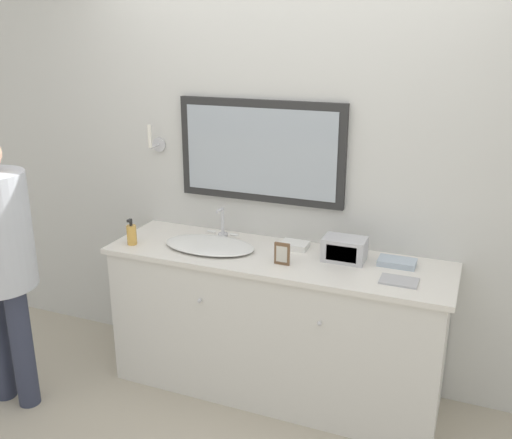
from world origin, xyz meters
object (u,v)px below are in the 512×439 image
(appliance_box, at_px, (344,249))
(picture_frame, at_px, (282,254))
(sink_basin, at_px, (210,244))
(soap_bottle, at_px, (132,234))

(appliance_box, relative_size, picture_frame, 1.86)
(sink_basin, distance_m, picture_frame, 0.48)
(appliance_box, bearing_deg, soap_bottle, -169.41)
(appliance_box, xyz_separation_m, picture_frame, (-0.30, -0.19, -0.00))
(soap_bottle, height_order, picture_frame, soap_bottle)
(sink_basin, height_order, picture_frame, sink_basin)
(soap_bottle, xyz_separation_m, appliance_box, (1.22, 0.23, 0.00))
(soap_bottle, xyz_separation_m, picture_frame, (0.93, 0.04, -0.00))
(appliance_box, height_order, picture_frame, appliance_box)
(soap_bottle, relative_size, appliance_box, 0.69)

